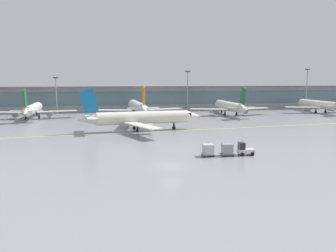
{
  "coord_description": "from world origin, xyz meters",
  "views": [
    {
      "loc": [
        -8.78,
        -45.76,
        12.22
      ],
      "look_at": [
        3.36,
        19.72,
        3.0
      ],
      "focal_mm": 36.27,
      "sensor_mm": 36.0,
      "label": 1
    }
  ],
  "objects_px": {
    "apron_light_mast_3": "(307,88)",
    "cargo_dolly_lead": "(227,149)",
    "gate_airplane_3": "(229,106)",
    "gate_airplane_1": "(33,109)",
    "baggage_tug": "(245,150)",
    "taxiing_regional_jet": "(141,118)",
    "cargo_dolly_trailing": "(208,150)",
    "gate_airplane_4": "(319,105)",
    "apron_light_mast_2": "(188,89)",
    "gate_airplane_2": "(137,107)",
    "apron_light_mast_1": "(56,94)"
  },
  "relations": [
    {
      "from": "apron_light_mast_3",
      "to": "gate_airplane_4",
      "type": "bearing_deg",
      "value": -102.82
    },
    {
      "from": "gate_airplane_3",
      "to": "gate_airplane_2",
      "type": "bearing_deg",
      "value": 88.71
    },
    {
      "from": "gate_airplane_2",
      "to": "cargo_dolly_trailing",
      "type": "bearing_deg",
      "value": -177.56
    },
    {
      "from": "cargo_dolly_lead",
      "to": "taxiing_regional_jet",
      "type": "bearing_deg",
      "value": 113.08
    },
    {
      "from": "cargo_dolly_lead",
      "to": "apron_light_mast_3",
      "type": "relative_size",
      "value": 0.13
    },
    {
      "from": "gate_airplane_4",
      "to": "apron_light_mast_3",
      "type": "relative_size",
      "value": 1.78
    },
    {
      "from": "gate_airplane_2",
      "to": "gate_airplane_3",
      "type": "height_order",
      "value": "gate_airplane_2"
    },
    {
      "from": "apron_light_mast_2",
      "to": "apron_light_mast_3",
      "type": "xyz_separation_m",
      "value": [
        49.16,
        -1.43,
        0.47
      ]
    },
    {
      "from": "taxiing_regional_jet",
      "to": "cargo_dolly_trailing",
      "type": "height_order",
      "value": "taxiing_regional_jet"
    },
    {
      "from": "apron_light_mast_1",
      "to": "apron_light_mast_2",
      "type": "xyz_separation_m",
      "value": [
        48.05,
        1.76,
        1.24
      ]
    },
    {
      "from": "gate_airplane_3",
      "to": "baggage_tug",
      "type": "xyz_separation_m",
      "value": [
        -19.71,
        -59.15,
        -2.11
      ]
    },
    {
      "from": "gate_airplane_1",
      "to": "gate_airplane_3",
      "type": "relative_size",
      "value": 0.97
    },
    {
      "from": "baggage_tug",
      "to": "gate_airplane_3",
      "type": "bearing_deg",
      "value": 74.39
    },
    {
      "from": "apron_light_mast_1",
      "to": "gate_airplane_1",
      "type": "bearing_deg",
      "value": -112.69
    },
    {
      "from": "apron_light_mast_2",
      "to": "baggage_tug",
      "type": "bearing_deg",
      "value": -96.85
    },
    {
      "from": "gate_airplane_1",
      "to": "gate_airplane_2",
      "type": "xyz_separation_m",
      "value": [
        32.76,
        -0.97,
        0.32
      ]
    },
    {
      "from": "gate_airplane_3",
      "to": "gate_airplane_4",
      "type": "relative_size",
      "value": 1.04
    },
    {
      "from": "gate_airplane_4",
      "to": "apron_light_mast_2",
      "type": "bearing_deg",
      "value": 72.27
    },
    {
      "from": "apron_light_mast_2",
      "to": "taxiing_regional_jet",
      "type": "bearing_deg",
      "value": -115.87
    },
    {
      "from": "taxiing_regional_jet",
      "to": "cargo_dolly_trailing",
      "type": "relative_size",
      "value": 14.07
    },
    {
      "from": "gate_airplane_1",
      "to": "apron_light_mast_3",
      "type": "xyz_separation_m",
      "value": [
        102.7,
        13.46,
        5.96
      ]
    },
    {
      "from": "cargo_dolly_lead",
      "to": "cargo_dolly_trailing",
      "type": "xyz_separation_m",
      "value": [
        -3.14,
        0.16,
        0.0
      ]
    },
    {
      "from": "gate_airplane_2",
      "to": "baggage_tug",
      "type": "height_order",
      "value": "gate_airplane_2"
    },
    {
      "from": "gate_airplane_1",
      "to": "cargo_dolly_lead",
      "type": "height_order",
      "value": "gate_airplane_1"
    },
    {
      "from": "apron_light_mast_2",
      "to": "apron_light_mast_3",
      "type": "relative_size",
      "value": 0.94
    },
    {
      "from": "gate_airplane_2",
      "to": "apron_light_mast_1",
      "type": "relative_size",
      "value": 2.5
    },
    {
      "from": "gate_airplane_3",
      "to": "cargo_dolly_lead",
      "type": "distance_m",
      "value": 63.22
    },
    {
      "from": "gate_airplane_1",
      "to": "baggage_tug",
      "type": "bearing_deg",
      "value": -146.27
    },
    {
      "from": "baggage_tug",
      "to": "apron_light_mast_1",
      "type": "xyz_separation_m",
      "value": [
        -38.91,
        74.34,
        6.26
      ]
    },
    {
      "from": "gate_airplane_1",
      "to": "apron_light_mast_2",
      "type": "height_order",
      "value": "apron_light_mast_2"
    },
    {
      "from": "baggage_tug",
      "to": "apron_light_mast_1",
      "type": "relative_size",
      "value": 0.21
    },
    {
      "from": "apron_light_mast_3",
      "to": "taxiing_regional_jet",
      "type": "bearing_deg",
      "value": -147.67
    },
    {
      "from": "baggage_tug",
      "to": "gate_airplane_4",
      "type": "bearing_deg",
      "value": 50.99
    },
    {
      "from": "gate_airplane_1",
      "to": "cargo_dolly_lead",
      "type": "xyz_separation_m",
      "value": [
        41.48,
        -61.07,
        -1.84
      ]
    },
    {
      "from": "cargo_dolly_lead",
      "to": "apron_light_mast_1",
      "type": "relative_size",
      "value": 0.17
    },
    {
      "from": "gate_airplane_4",
      "to": "apron_light_mast_3",
      "type": "bearing_deg",
      "value": -13.43
    },
    {
      "from": "taxiing_regional_jet",
      "to": "baggage_tug",
      "type": "height_order",
      "value": "taxiing_regional_jet"
    },
    {
      "from": "gate_airplane_1",
      "to": "baggage_tug",
      "type": "distance_m",
      "value": 75.64
    },
    {
      "from": "gate_airplane_1",
      "to": "apron_light_mast_1",
      "type": "bearing_deg",
      "value": -24.92
    },
    {
      "from": "apron_light_mast_3",
      "to": "cargo_dolly_lead",
      "type": "bearing_deg",
      "value": -129.4
    },
    {
      "from": "gate_airplane_1",
      "to": "gate_airplane_3",
      "type": "distance_m",
      "value": 64.15
    },
    {
      "from": "gate_airplane_3",
      "to": "apron_light_mast_1",
      "type": "height_order",
      "value": "apron_light_mast_1"
    },
    {
      "from": "baggage_tug",
      "to": "cargo_dolly_lead",
      "type": "height_order",
      "value": "baggage_tug"
    },
    {
      "from": "baggage_tug",
      "to": "cargo_dolly_lead",
      "type": "xyz_separation_m",
      "value": [
        -2.92,
        0.14,
        0.16
      ]
    },
    {
      "from": "cargo_dolly_lead",
      "to": "apron_light_mast_2",
      "type": "xyz_separation_m",
      "value": [
        12.06,
        75.96,
        7.34
      ]
    },
    {
      "from": "taxiing_regional_jet",
      "to": "gate_airplane_2",
      "type": "bearing_deg",
      "value": 80.42
    },
    {
      "from": "cargo_dolly_lead",
      "to": "apron_light_mast_2",
      "type": "relative_size",
      "value": 0.14
    },
    {
      "from": "cargo_dolly_trailing",
      "to": "apron_light_mast_1",
      "type": "xyz_separation_m",
      "value": [
        -32.85,
        74.04,
        6.1
      ]
    },
    {
      "from": "apron_light_mast_3",
      "to": "apron_light_mast_2",
      "type": "bearing_deg",
      "value": 178.33
    },
    {
      "from": "gate_airplane_3",
      "to": "baggage_tug",
      "type": "relative_size",
      "value": 11.32
    }
  ]
}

